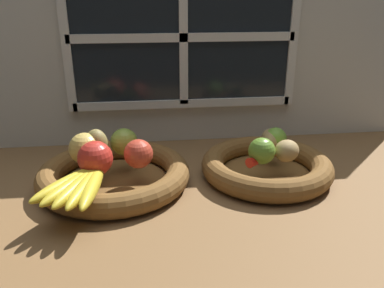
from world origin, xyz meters
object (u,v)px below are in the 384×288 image
(fruit_bowl_left, at_px, (114,175))
(lime_near, at_px, (262,151))
(apple_golden_left, at_px, (85,148))
(apple_green_back, at_px, (124,142))
(fruit_bowl_right, at_px, (266,167))
(potato_small, at_px, (287,151))
(apple_red_right, at_px, (138,154))
(pear_brown, at_px, (97,145))
(potato_back, at_px, (270,139))
(lime_far, at_px, (275,138))
(banana_bunch_front, at_px, (80,184))
(chili_pepper, at_px, (267,157))
(apple_red_front, at_px, (95,158))

(fruit_bowl_left, height_order, lime_near, lime_near)
(apple_golden_left, bearing_deg, apple_green_back, 25.11)
(fruit_bowl_right, height_order, potato_small, potato_small)
(apple_red_right, relative_size, apple_golden_left, 0.90)
(apple_red_right, bearing_deg, pear_brown, 152.58)
(potato_back, height_order, lime_far, lime_far)
(apple_green_back, height_order, pear_brown, pear_brown)
(banana_bunch_front, height_order, chili_pepper, banana_bunch_front)
(apple_golden_left, relative_size, lime_near, 1.17)
(fruit_bowl_right, distance_m, pear_brown, 0.41)
(fruit_bowl_left, relative_size, apple_green_back, 5.34)
(apple_red_front, relative_size, banana_bunch_front, 0.38)
(fruit_bowl_right, distance_m, apple_red_right, 0.32)
(fruit_bowl_left, relative_size, banana_bunch_front, 1.77)
(fruit_bowl_right, height_order, chili_pepper, chili_pepper)
(banana_bunch_front, distance_m, chili_pepper, 0.43)
(banana_bunch_front, bearing_deg, potato_back, 21.49)
(chili_pepper, bearing_deg, lime_far, 29.97)
(apple_golden_left, height_order, potato_back, apple_golden_left)
(fruit_bowl_right, xyz_separation_m, lime_far, (0.03, 0.04, 0.06))
(apple_red_right, xyz_separation_m, lime_near, (0.28, -0.01, -0.00))
(apple_golden_left, bearing_deg, potato_back, 4.69)
(apple_green_back, xyz_separation_m, chili_pepper, (0.34, -0.08, -0.02))
(lime_far, height_order, chili_pepper, lime_far)
(apple_red_front, xyz_separation_m, lime_far, (0.44, 0.10, -0.01))
(fruit_bowl_right, relative_size, apple_green_back, 4.81)
(fruit_bowl_right, distance_m, lime_far, 0.08)
(potato_back, bearing_deg, lime_far, -27.26)
(apple_red_front, xyz_separation_m, banana_bunch_front, (-0.02, -0.07, -0.02))
(banana_bunch_front, xyz_separation_m, lime_near, (0.40, 0.09, 0.02))
(apple_red_right, distance_m, apple_red_front, 0.10)
(apple_red_front, xyz_separation_m, lime_near, (0.37, 0.01, -0.01))
(fruit_bowl_right, xyz_separation_m, apple_green_back, (-0.35, 0.05, 0.06))
(potato_small, xyz_separation_m, potato_back, (-0.01, 0.08, -0.00))
(fruit_bowl_right, relative_size, lime_near, 5.13)
(apple_golden_left, relative_size, potato_back, 0.96)
(banana_bunch_front, relative_size, potato_back, 2.62)
(fruit_bowl_left, height_order, banana_bunch_front, banana_bunch_front)
(apple_golden_left, bearing_deg, apple_red_front, -65.04)
(fruit_bowl_left, relative_size, lime_near, 5.69)
(potato_small, distance_m, potato_back, 0.08)
(apple_golden_left, relative_size, chili_pepper, 0.61)
(banana_bunch_front, distance_m, potato_back, 0.48)
(apple_red_right, height_order, chili_pepper, apple_red_right)
(pear_brown, distance_m, potato_back, 0.43)
(pear_brown, bearing_deg, banana_bunch_front, -96.99)
(apple_red_right, bearing_deg, fruit_bowl_right, 5.08)
(pear_brown, height_order, banana_bunch_front, pear_brown)
(potato_back, distance_m, chili_pepper, 0.09)
(pear_brown, bearing_deg, chili_pepper, -7.96)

